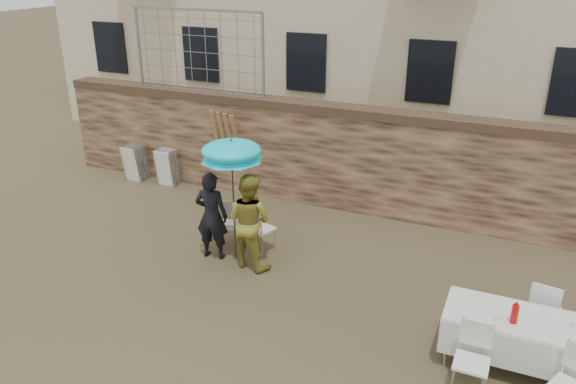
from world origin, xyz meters
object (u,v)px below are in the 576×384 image
at_px(chair_stack_right, 171,165).
at_px(table_chair_back, 544,309).
at_px(couple_chair_right, 261,227).
at_px(table_chair_front_left, 472,362).
at_px(couple_chair_left, 228,221).
at_px(soda_bottle, 515,314).
at_px(woman_dress, 249,221).
at_px(banquet_table, 530,323).
at_px(chair_stack_left, 140,160).
at_px(umbrella, 232,154).
at_px(man_suit, 212,216).

bearing_deg(chair_stack_right, table_chair_back, -19.33).
xyz_separation_m(couple_chair_right, table_chair_front_left, (4.00, -2.28, 0.00)).
height_order(couple_chair_left, couple_chair_right, same).
bearing_deg(soda_bottle, couple_chair_left, 161.78).
bearing_deg(woman_dress, banquet_table, 178.23).
bearing_deg(chair_stack_left, table_chair_back, -17.56).
bearing_deg(umbrella, table_chair_back, -3.14).
relative_size(umbrella, couple_chair_left, 2.20).
distance_m(couple_chair_left, couple_chair_right, 0.70).
relative_size(couple_chair_left, table_chair_back, 1.00).
bearing_deg(soda_bottle, table_chair_front_left, -123.69).
bearing_deg(couple_chair_right, table_chair_front_left, 168.19).
xyz_separation_m(soda_bottle, chair_stack_left, (-8.77, 3.85, -0.45)).
bearing_deg(couple_chair_right, table_chair_back, -170.80).
xyz_separation_m(banquet_table, chair_stack_left, (-8.97, 3.70, -0.27)).
height_order(woman_dress, chair_stack_right, woman_dress).
relative_size(couple_chair_right, chair_stack_right, 1.04).
distance_m(umbrella, chair_stack_right, 4.38).
bearing_deg(chair_stack_right, soda_bottle, -26.08).
bearing_deg(banquet_table, couple_chair_right, 161.62).
bearing_deg(man_suit, couple_chair_left, -98.79).
xyz_separation_m(woman_dress, couple_chair_left, (-0.75, 0.55, -0.38)).
bearing_deg(table_chair_back, man_suit, 6.46).
bearing_deg(woman_dress, chair_stack_left, -21.29).
bearing_deg(woman_dress, soda_bottle, 175.83).
xyz_separation_m(man_suit, soda_bottle, (5.10, -1.13, 0.09)).
distance_m(couple_chair_right, soda_bottle, 4.73).
relative_size(soda_bottle, chair_stack_right, 0.28).
xyz_separation_m(couple_chair_right, chair_stack_left, (-4.36, 2.17, -0.02)).
bearing_deg(man_suit, table_chair_front_left, 151.02).
bearing_deg(soda_bottle, woman_dress, 165.45).
bearing_deg(chair_stack_left, soda_bottle, -23.71).
distance_m(couple_chair_right, chair_stack_right, 4.09).
relative_size(couple_chair_left, chair_stack_right, 1.04).
distance_m(man_suit, chair_stack_left, 4.58).
relative_size(umbrella, couple_chair_right, 2.20).
bearing_deg(table_chair_back, umbrella, 5.19).
xyz_separation_m(man_suit, woman_dress, (0.75, 0.00, 0.04)).
relative_size(woman_dress, couple_chair_right, 1.79).
xyz_separation_m(couple_chair_left, couple_chair_right, (0.70, 0.00, 0.00)).
bearing_deg(banquet_table, umbrella, 167.58).
relative_size(couple_chair_right, table_chair_back, 1.00).
relative_size(couple_chair_right, table_chair_front_left, 1.00).
height_order(soda_bottle, chair_stack_right, soda_bottle).
relative_size(woman_dress, soda_bottle, 6.61).
bearing_deg(couple_chair_left, table_chair_front_left, 134.26).
height_order(umbrella, couple_chair_right, umbrella).
xyz_separation_m(woman_dress, chair_stack_right, (-3.51, 2.72, -0.40)).
relative_size(couple_chair_left, couple_chair_right, 1.00).
distance_m(umbrella, couple_chair_left, 1.63).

